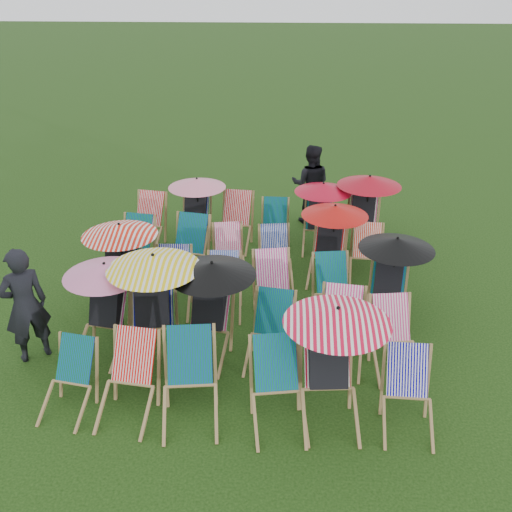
# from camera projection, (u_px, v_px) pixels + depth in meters

# --- Properties ---
(ground) EXTENTS (100.00, 100.00, 0.00)m
(ground) POSITION_uv_depth(u_px,v_px,m) (248.00, 314.00, 8.69)
(ground) COLOR black
(ground) RESTS_ON ground
(deckchair_0) EXTENTS (0.67, 0.84, 0.82)m
(deckchair_0) POSITION_uv_depth(u_px,v_px,m) (67.00, 381.00, 6.66)
(deckchair_0) COLOR olive
(deckchair_0) RESTS_ON ground
(deckchair_1) EXTENTS (0.73, 0.94, 0.94)m
(deckchair_1) POSITION_uv_depth(u_px,v_px,m) (127.00, 381.00, 6.57)
(deckchair_1) COLOR olive
(deckchair_1) RESTS_ON ground
(deckchair_2) EXTENTS (0.77, 0.99, 1.00)m
(deckchair_2) POSITION_uv_depth(u_px,v_px,m) (190.00, 383.00, 6.49)
(deckchair_2) COLOR olive
(deckchair_2) RESTS_ON ground
(deckchair_3) EXTENTS (0.77, 0.97, 0.96)m
(deckchair_3) POSITION_uv_depth(u_px,v_px,m) (278.00, 390.00, 6.42)
(deckchair_3) COLOR olive
(deckchair_3) RESTS_ON ground
(deckchair_4) EXTENTS (1.20, 1.28, 1.43)m
(deckchair_4) POSITION_uv_depth(u_px,v_px,m) (332.00, 365.00, 6.39)
(deckchair_4) COLOR olive
(deckchair_4) RESTS_ON ground
(deckchair_5) EXTENTS (0.62, 0.84, 0.89)m
(deckchair_5) POSITION_uv_depth(u_px,v_px,m) (409.00, 396.00, 6.39)
(deckchair_5) COLOR olive
(deckchair_5) RESTS_ON ground
(deckchair_6) EXTENTS (1.10, 1.17, 1.30)m
(deckchair_6) POSITION_uv_depth(u_px,v_px,m) (103.00, 307.00, 7.58)
(deckchair_6) COLOR olive
(deckchair_6) RESTS_ON ground
(deckchair_7) EXTENTS (1.22, 1.31, 1.45)m
(deckchair_7) POSITION_uv_depth(u_px,v_px,m) (152.00, 306.00, 7.47)
(deckchair_7) COLOR olive
(deckchair_7) RESTS_ON ground
(deckchair_8) EXTENTS (1.15, 1.22, 1.36)m
(deckchair_8) POSITION_uv_depth(u_px,v_px,m) (208.00, 309.00, 7.49)
(deckchair_8) COLOR olive
(deckchair_8) RESTS_ON ground
(deckchair_9) EXTENTS (0.73, 0.92, 0.91)m
(deckchair_9) POSITION_uv_depth(u_px,v_px,m) (270.00, 333.00, 7.46)
(deckchair_9) COLOR olive
(deckchair_9) RESTS_ON ground
(deckchair_10) EXTENTS (0.74, 0.95, 0.95)m
(deckchair_10) POSITION_uv_depth(u_px,v_px,m) (341.00, 331.00, 7.45)
(deckchair_10) COLOR olive
(deckchair_10) RESTS_ON ground
(deckchair_11) EXTENTS (0.70, 0.90, 0.91)m
(deckchair_11) POSITION_uv_depth(u_px,v_px,m) (395.00, 339.00, 7.33)
(deckchair_11) COLOR olive
(deckchair_11) RESTS_ON ground
(deckchair_12) EXTENTS (1.13, 1.19, 1.34)m
(deckchair_12) POSITION_uv_depth(u_px,v_px,m) (118.00, 265.00, 8.61)
(deckchair_12) COLOR olive
(deckchair_12) RESTS_ON ground
(deckchair_13) EXTENTS (0.63, 0.86, 0.91)m
(deckchair_13) POSITION_uv_depth(u_px,v_px,m) (172.00, 282.00, 8.65)
(deckchair_13) COLOR olive
(deckchair_13) RESTS_ON ground
(deckchair_14) EXTENTS (0.61, 0.82, 0.86)m
(deckchair_14) POSITION_uv_depth(u_px,v_px,m) (224.00, 287.00, 8.58)
(deckchair_14) COLOR olive
(deckchair_14) RESTS_ON ground
(deckchair_15) EXTENTS (0.75, 0.95, 0.93)m
(deckchair_15) POSITION_uv_depth(u_px,v_px,m) (274.00, 289.00, 8.46)
(deckchair_15) COLOR olive
(deckchair_15) RESTS_ON ground
(deckchair_16) EXTENTS (0.71, 0.90, 0.90)m
(deckchair_16) POSITION_uv_depth(u_px,v_px,m) (334.00, 290.00, 8.44)
(deckchair_16) COLOR olive
(deckchair_16) RESTS_ON ground
(deckchair_17) EXTENTS (1.09, 1.16, 1.29)m
(deckchair_17) POSITION_uv_depth(u_px,v_px,m) (390.00, 279.00, 8.29)
(deckchair_17) COLOR olive
(deckchair_17) RESTS_ON ground
(deckchair_18) EXTENTS (0.73, 0.93, 0.93)m
(deckchair_18) POSITION_uv_depth(u_px,v_px,m) (133.00, 248.00, 9.68)
(deckchair_18) COLOR olive
(deckchair_18) RESTS_ON ground
(deckchair_19) EXTENTS (0.81, 1.01, 0.99)m
(deckchair_19) POSITION_uv_depth(u_px,v_px,m) (186.00, 250.00, 9.55)
(deckchair_19) COLOR olive
(deckchair_19) RESTS_ON ground
(deckchair_20) EXTENTS (0.67, 0.85, 0.84)m
(deckchair_20) POSITION_uv_depth(u_px,v_px,m) (229.00, 254.00, 9.58)
(deckchair_20) COLOR olive
(deckchair_20) RESTS_ON ground
(deckchair_21) EXTENTS (0.67, 0.86, 0.86)m
(deckchair_21) POSITION_uv_depth(u_px,v_px,m) (276.00, 256.00, 9.47)
(deckchair_21) COLOR olive
(deckchair_21) RESTS_ON ground
(deckchair_22) EXTENTS (1.09, 1.16, 1.29)m
(deckchair_22) POSITION_uv_depth(u_px,v_px,m) (330.00, 242.00, 9.38)
(deckchair_22) COLOR olive
(deckchair_22) RESTS_ON ground
(deckchair_23) EXTENTS (0.64, 0.85, 0.88)m
(deckchair_23) POSITION_uv_depth(u_px,v_px,m) (367.00, 256.00, 9.48)
(deckchair_23) COLOR olive
(deckchair_23) RESTS_ON ground
(deckchair_24) EXTENTS (0.76, 0.96, 0.95)m
(deckchair_24) POSITION_uv_depth(u_px,v_px,m) (146.00, 222.00, 10.62)
(deckchair_24) COLOR olive
(deckchair_24) RESTS_ON ground
(deckchair_25) EXTENTS (1.06, 1.11, 1.26)m
(deckchair_25) POSITION_uv_depth(u_px,v_px,m) (195.00, 211.00, 10.62)
(deckchair_25) COLOR olive
(deckchair_25) RESTS_ON ground
(deckchair_26) EXTENTS (0.73, 0.95, 0.96)m
(deckchair_26) POSITION_uv_depth(u_px,v_px,m) (235.00, 222.00, 10.62)
(deckchair_26) COLOR olive
(deckchair_26) RESTS_ON ground
(deckchair_27) EXTENTS (0.58, 0.79, 0.84)m
(deckchair_27) POSITION_uv_depth(u_px,v_px,m) (274.00, 225.00, 10.63)
(deckchair_27) COLOR olive
(deckchair_27) RESTS_ON ground
(deckchair_28) EXTENTS (1.05, 1.09, 1.24)m
(deckchair_28) POSITION_uv_depth(u_px,v_px,m) (320.00, 215.00, 10.46)
(deckchair_28) COLOR olive
(deckchair_28) RESTS_ON ground
(deckchair_29) EXTENTS (1.16, 1.23, 1.37)m
(deckchair_29) POSITION_uv_depth(u_px,v_px,m) (364.00, 212.00, 10.43)
(deckchair_29) COLOR olive
(deckchair_29) RESTS_ON ground
(person_left) EXTENTS (0.71, 0.67, 1.63)m
(person_left) POSITION_uv_depth(u_px,v_px,m) (25.00, 305.00, 7.39)
(person_left) COLOR black
(person_left) RESTS_ON ground
(person_rear) EXTENTS (0.85, 0.70, 1.62)m
(person_rear) POSITION_uv_depth(u_px,v_px,m) (310.00, 184.00, 11.49)
(person_rear) COLOR black
(person_rear) RESTS_ON ground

